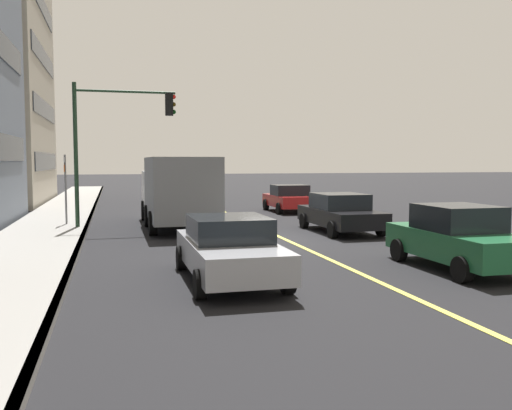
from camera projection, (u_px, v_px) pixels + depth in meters
name	position (u px, v px, depth m)	size (l,w,h in m)	color
ground	(280.00, 237.00, 19.67)	(200.00, 200.00, 0.00)	black
sidewalk_slab	(33.00, 244.00, 17.61)	(80.00, 3.06, 0.15)	gray
curb_edge	(81.00, 242.00, 17.98)	(80.00, 0.16, 0.15)	slate
lane_stripe_center	(280.00, 237.00, 19.67)	(80.00, 0.16, 0.01)	#D8CC4C
car_red	(289.00, 198.00, 29.60)	(3.87, 2.10, 1.44)	red
car_silver	(229.00, 248.00, 12.49)	(4.63, 2.02, 1.46)	#A8AAB2
car_green	(458.00, 238.00, 13.83)	(4.26, 1.96, 1.61)	#1E6038
car_black	(340.00, 213.00, 21.11)	(4.55, 2.09, 1.47)	black
truck_gray	(178.00, 190.00, 22.57)	(7.81, 2.64, 2.86)	silver
traffic_light_mast	(115.00, 130.00, 21.68)	(0.28, 3.96, 5.73)	#1E3823
street_sign_post	(65.00, 185.00, 22.46)	(0.60, 0.08, 2.97)	slate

